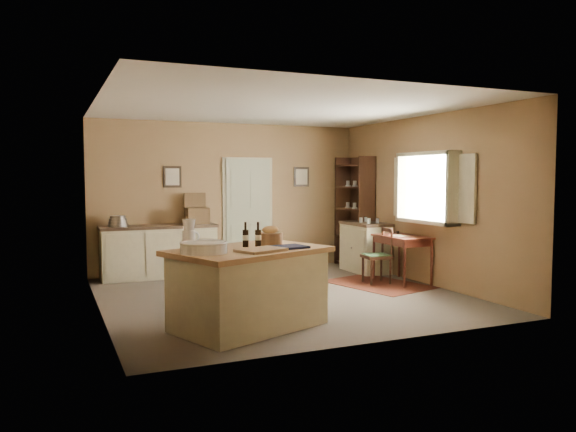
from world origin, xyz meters
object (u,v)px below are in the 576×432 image
Objects in this scene: work_island at (248,286)px; shelving_unit at (357,212)px; writing_desk at (402,241)px; right_cabinet at (365,247)px; desk_chair at (377,257)px; sideboard at (160,250)px.

shelving_unit is at bearing 23.62° from work_island.
writing_desk is 0.95× the size of right_cabinet.
shelving_unit is at bearing 77.32° from desk_chair.
sideboard is 2.02× the size of writing_desk.
shelving_unit is at bearing -4.37° from sideboard.
sideboard is (-0.33, 3.63, -0.00)m from work_island.
sideboard is 0.93× the size of shelving_unit.
work_island reaches higher than writing_desk.
writing_desk is at bearing -29.58° from sideboard.
shelving_unit is at bearing 75.35° from right_cabinet.
work_island is at bearing -139.42° from right_cabinet.
right_cabinet reaches higher than desk_chair.
work_island is 3.64m from sideboard.
right_cabinet is (0.43, 1.05, 0.02)m from desk_chair.
shelving_unit is (0.15, 0.59, 0.59)m from right_cabinet.
shelving_unit reaches higher than sideboard.
sideboard is 3.75m from shelving_unit.
right_cabinet is 0.48× the size of shelving_unit.
writing_desk is 1.78m from shelving_unit.
desk_chair is at bearing -112.08° from right_cabinet.
sideboard is at bearing 150.42° from writing_desk.
writing_desk is (3.54, -2.01, 0.19)m from sideboard.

